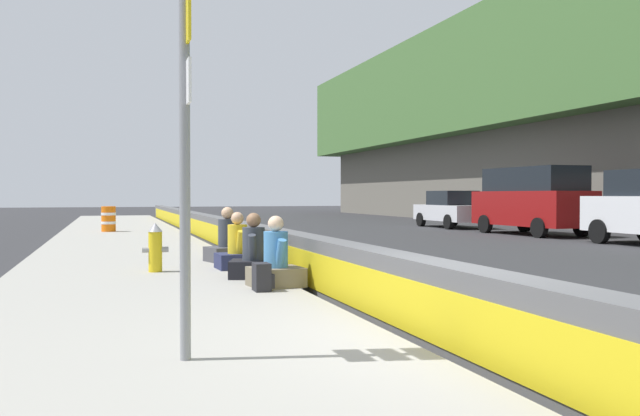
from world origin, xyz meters
The scene contains 13 objects.
ground_plane centered at (0.00, 0.00, 0.00)m, with size 160.00×160.00×0.00m, color #2B2B2D.
sidewalk_strip centered at (0.00, 2.65, 0.07)m, with size 80.00×4.40×0.14m, color gray.
jersey_barrier centered at (0.00, 0.00, 0.42)m, with size 76.00×0.45×0.85m.
route_sign_post centered at (-0.13, 2.52, 2.23)m, with size 0.44×0.09×3.60m.
fire_hydrant centered at (6.37, 2.34, 0.59)m, with size 0.26×0.46×0.88m.
seated_person_foreground centered at (3.91, 0.74, 0.47)m, with size 0.72×0.82×1.07m.
seated_person_middle centered at (5.02, 0.84, 0.48)m, with size 0.86×0.94×1.08m.
seated_person_rear centered at (6.43, 0.84, 0.47)m, with size 0.69×0.80×1.06m.
seated_person_far centered at (7.81, 0.79, 0.49)m, with size 0.88×0.96×1.13m.
backpack centered at (3.50, 1.04, 0.33)m, with size 0.32×0.28×0.40m.
construction_barrel centered at (20.13, 3.12, 0.62)m, with size 0.54×0.54×0.95m.
parked_car_fourth centered at (15.45, -12.19, 1.35)m, with size 5.17×2.25×2.56m.
parked_car_midline centered at (21.30, -12.05, 0.86)m, with size 4.56×2.06×1.71m.
Camera 1 is at (-5.63, 3.14, 1.52)m, focal length 36.66 mm.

